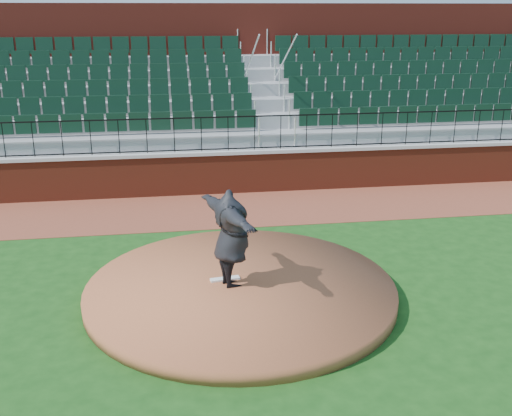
% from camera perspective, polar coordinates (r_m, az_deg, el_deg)
% --- Properties ---
extents(ground, '(90.00, 90.00, 0.00)m').
position_cam_1_polar(ground, '(11.82, 1.10, -8.28)').
color(ground, '#144112').
rests_on(ground, ground).
extents(warning_track, '(34.00, 3.20, 0.01)m').
position_cam_1_polar(warning_track, '(16.77, -2.00, -0.03)').
color(warning_track, brown).
rests_on(warning_track, ground).
extents(field_wall, '(34.00, 0.35, 1.20)m').
position_cam_1_polar(field_wall, '(18.12, -2.61, 3.33)').
color(field_wall, maroon).
rests_on(field_wall, ground).
extents(wall_cap, '(34.00, 0.45, 0.10)m').
position_cam_1_polar(wall_cap, '(17.97, -2.64, 5.33)').
color(wall_cap, '#B7B7B7').
rests_on(wall_cap, field_wall).
extents(wall_railing, '(34.00, 0.05, 1.00)m').
position_cam_1_polar(wall_railing, '(17.85, -2.66, 7.05)').
color(wall_railing, black).
rests_on(wall_railing, wall_cap).
extents(seating_stands, '(34.00, 5.10, 4.60)m').
position_cam_1_polar(seating_stands, '(20.44, -3.51, 9.91)').
color(seating_stands, gray).
rests_on(seating_stands, ground).
extents(concourse_wall, '(34.00, 0.50, 5.50)m').
position_cam_1_polar(concourse_wall, '(23.15, -4.18, 12.02)').
color(concourse_wall, maroon).
rests_on(concourse_wall, ground).
extents(pitchers_mound, '(5.97, 5.97, 0.25)m').
position_cam_1_polar(pitchers_mound, '(11.74, -1.46, -7.79)').
color(pitchers_mound, brown).
rests_on(pitchers_mound, ground).
extents(pitching_rubber, '(0.59, 0.22, 0.04)m').
position_cam_1_polar(pitching_rubber, '(11.87, -2.96, -6.74)').
color(pitching_rubber, white).
rests_on(pitching_rubber, pitchers_mound).
extents(pitcher, '(1.29, 2.45, 1.93)m').
position_cam_1_polar(pitcher, '(11.28, -2.37, -2.89)').
color(pitcher, black).
rests_on(pitcher, pitchers_mound).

